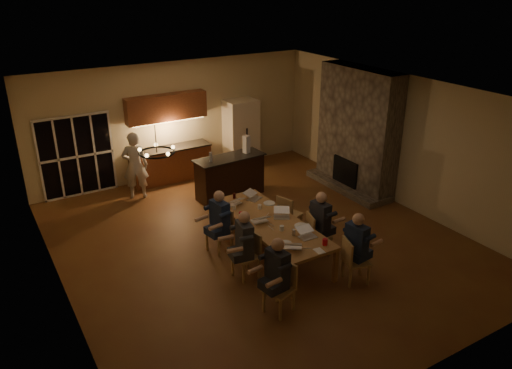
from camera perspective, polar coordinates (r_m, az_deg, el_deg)
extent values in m
plane|color=brown|center=(10.87, 0.37, -6.43)|extent=(9.00, 9.00, 0.00)
cube|color=beige|center=(14.03, -9.34, 7.29)|extent=(8.00, 0.04, 3.20)
cube|color=beige|center=(8.95, -22.22, -3.60)|extent=(0.04, 9.00, 3.20)
cube|color=beige|center=(12.62, 16.24, 4.86)|extent=(0.04, 9.00, 3.20)
cube|color=white|center=(9.69, 0.42, 10.36)|extent=(8.00, 9.00, 0.04)
cube|color=black|center=(13.44, -19.80, 3.03)|extent=(1.86, 0.08, 2.10)
cube|color=#72695A|center=(13.20, 11.53, 6.13)|extent=(0.58, 2.50, 3.20)
cube|color=beige|center=(14.66, -1.72, 5.83)|extent=(0.90, 0.68, 2.00)
cube|color=#A46841|center=(10.22, 1.65, -6.08)|extent=(1.10, 3.07, 0.75)
cube|color=black|center=(12.75, -3.00, 0.89)|extent=(1.86, 0.79, 1.08)
imported|color=silver|center=(12.92, -13.64, 2.13)|extent=(0.75, 0.63, 1.74)
torus|color=black|center=(8.00, -11.26, 3.62)|extent=(0.58, 0.58, 0.03)
cylinder|color=silver|center=(9.68, 2.96, -5.00)|extent=(0.09, 0.09, 0.10)
cylinder|color=silver|center=(10.52, 0.40, -2.57)|extent=(0.08, 0.08, 0.10)
cylinder|color=silver|center=(10.50, -2.53, -2.64)|extent=(0.08, 0.08, 0.10)
cylinder|color=#B60C19|center=(9.27, 7.89, -6.52)|extent=(0.10, 0.10, 0.12)
cylinder|color=#B60C19|center=(10.17, -1.74, -3.48)|extent=(0.08, 0.08, 0.12)
cylinder|color=#B2B2B7|center=(9.53, 4.32, -5.48)|extent=(0.07, 0.07, 0.12)
cylinder|color=#3F0F0C|center=(11.01, -2.50, -1.30)|extent=(0.07, 0.07, 0.12)
cylinder|color=#B2B2B7|center=(10.45, 2.59, -2.71)|extent=(0.07, 0.07, 0.12)
cylinder|color=silver|center=(9.88, 5.21, -4.74)|extent=(0.28, 0.28, 0.02)
cylinder|color=silver|center=(9.25, 3.38, -6.75)|extent=(0.25, 0.25, 0.02)
cylinder|color=silver|center=(10.78, 1.53, -2.15)|extent=(0.26, 0.26, 0.02)
cube|color=white|center=(9.08, 7.24, -7.55)|extent=(0.17, 0.22, 0.01)
cylinder|color=#99999E|center=(12.23, -5.19, 3.15)|extent=(0.08, 0.08, 0.24)
cube|color=silver|center=(12.76, -1.11, 4.62)|extent=(0.17, 0.17, 0.46)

